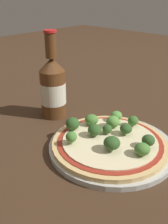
% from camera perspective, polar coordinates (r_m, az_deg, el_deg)
% --- Properties ---
extents(ground_plane, '(3.00, 3.00, 0.00)m').
position_cam_1_polar(ground_plane, '(0.61, 5.54, -8.19)').
color(ground_plane, '#3D2819').
extents(plate, '(0.29, 0.29, 0.01)m').
position_cam_1_polar(plate, '(0.61, 6.15, -7.49)').
color(plate, '#B2B7B2').
rests_on(plate, ground_plane).
extents(pizza, '(0.26, 0.26, 0.01)m').
position_cam_1_polar(pizza, '(0.60, 5.54, -6.62)').
color(pizza, tan).
rests_on(pizza, plate).
extents(broccoli_floret_0, '(0.03, 0.03, 0.03)m').
position_cam_1_polar(broccoli_floret_0, '(0.60, 2.32, -3.92)').
color(broccoli_floret_0, '#89A866').
rests_on(broccoli_floret_0, pizza).
extents(broccoli_floret_1, '(0.03, 0.03, 0.03)m').
position_cam_1_polar(broccoli_floret_1, '(0.67, 7.06, -0.78)').
color(broccoli_floret_1, '#89A866').
rests_on(broccoli_floret_1, pizza).
extents(broccoli_floret_2, '(0.03, 0.03, 0.03)m').
position_cam_1_polar(broccoli_floret_2, '(0.55, 6.09, -6.73)').
color(broccoli_floret_2, '#89A866').
rests_on(broccoli_floret_2, pizza).
extents(broccoli_floret_3, '(0.03, 0.03, 0.03)m').
position_cam_1_polar(broccoli_floret_3, '(0.61, 9.14, -3.62)').
color(broccoli_floret_3, '#89A866').
rests_on(broccoli_floret_3, pizza).
extents(broccoli_floret_4, '(0.03, 0.03, 0.03)m').
position_cam_1_polar(broccoli_floret_4, '(0.54, 12.38, -8.04)').
color(broccoli_floret_4, '#89A866').
rests_on(broccoli_floret_4, pizza).
extents(broccoli_floret_5, '(0.03, 0.03, 0.03)m').
position_cam_1_polar(broccoli_floret_5, '(0.57, -2.77, -5.46)').
color(broccoli_floret_5, '#89A866').
rests_on(broccoli_floret_5, pizza).
extents(broccoli_floret_6, '(0.03, 0.03, 0.03)m').
position_cam_1_polar(broccoli_floret_6, '(0.64, 6.30, -2.13)').
color(broccoli_floret_6, '#89A866').
rests_on(broccoli_floret_6, pizza).
extents(broccoli_floret_7, '(0.03, 0.03, 0.03)m').
position_cam_1_polar(broccoli_floret_7, '(0.65, 10.27, -1.75)').
color(broccoli_floret_7, '#89A866').
rests_on(broccoli_floret_7, pizza).
extents(broccoli_floret_8, '(0.03, 0.03, 0.03)m').
position_cam_1_polar(broccoli_floret_8, '(0.65, 1.65, -1.68)').
color(broccoli_floret_8, '#89A866').
rests_on(broccoli_floret_8, pizza).
extents(broccoli_floret_9, '(0.03, 0.03, 0.03)m').
position_cam_1_polar(broccoli_floret_9, '(0.57, 13.83, -6.02)').
color(broccoli_floret_9, '#89A866').
rests_on(broccoli_floret_9, pizza).
extents(broccoli_floret_10, '(0.03, 0.03, 0.03)m').
position_cam_1_polar(broccoli_floret_10, '(0.62, -2.52, -2.57)').
color(broccoli_floret_10, '#89A866').
rests_on(broccoli_floret_10, pizza).
extents(broccoli_floret_11, '(0.02, 0.02, 0.02)m').
position_cam_1_polar(broccoli_floret_11, '(0.61, 5.09, -3.75)').
color(broccoli_floret_11, '#89A866').
rests_on(broccoli_floret_11, pizza).
extents(beer_bottle, '(0.07, 0.07, 0.24)m').
position_cam_1_polar(beer_bottle, '(0.73, -6.79, 5.45)').
color(beer_bottle, '#563319').
rests_on(beer_bottle, ground_plane).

